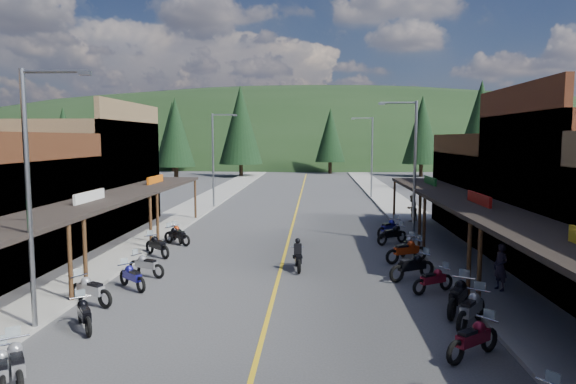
# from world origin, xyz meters

# --- Properties ---
(ground) EXTENTS (220.00, 220.00, 0.00)m
(ground) POSITION_xyz_m (0.00, 0.00, 0.00)
(ground) COLOR #38383A
(ground) RESTS_ON ground
(centerline) EXTENTS (0.15, 90.00, 0.01)m
(centerline) POSITION_xyz_m (0.00, 20.00, 0.01)
(centerline) COLOR gold
(centerline) RESTS_ON ground
(sidewalk_west) EXTENTS (3.40, 94.00, 0.15)m
(sidewalk_west) POSITION_xyz_m (-8.70, 20.00, 0.07)
(sidewalk_west) COLOR gray
(sidewalk_west) RESTS_ON ground
(sidewalk_east) EXTENTS (3.40, 94.00, 0.15)m
(sidewalk_east) POSITION_xyz_m (8.70, 20.00, 0.07)
(sidewalk_east) COLOR gray
(sidewalk_east) RESTS_ON ground
(shop_west_3) EXTENTS (10.90, 10.20, 8.20)m
(shop_west_3) POSITION_xyz_m (-13.78, 11.30, 3.52)
(shop_west_3) COLOR brown
(shop_west_3) RESTS_ON ground
(shop_east_3) EXTENTS (10.90, 10.20, 6.20)m
(shop_east_3) POSITION_xyz_m (13.75, 11.30, 2.53)
(shop_east_3) COLOR #4C2D16
(shop_east_3) RESTS_ON ground
(streetlight_0) EXTENTS (2.16, 0.18, 8.00)m
(streetlight_0) POSITION_xyz_m (-6.95, -6.00, 4.46)
(streetlight_0) COLOR gray
(streetlight_0) RESTS_ON ground
(streetlight_1) EXTENTS (2.16, 0.18, 8.00)m
(streetlight_1) POSITION_xyz_m (-6.95, 22.00, 4.46)
(streetlight_1) COLOR gray
(streetlight_1) RESTS_ON ground
(streetlight_2) EXTENTS (2.16, 0.18, 8.00)m
(streetlight_2) POSITION_xyz_m (6.95, 8.00, 4.46)
(streetlight_2) COLOR gray
(streetlight_2) RESTS_ON ground
(streetlight_3) EXTENTS (2.16, 0.18, 8.00)m
(streetlight_3) POSITION_xyz_m (6.95, 30.00, 4.46)
(streetlight_3) COLOR gray
(streetlight_3) RESTS_ON ground
(ridge_hill) EXTENTS (310.00, 140.00, 60.00)m
(ridge_hill) POSITION_xyz_m (0.00, 135.00, 0.00)
(ridge_hill) COLOR black
(ridge_hill) RESTS_ON ground
(pine_0) EXTENTS (5.04, 5.04, 11.00)m
(pine_0) POSITION_xyz_m (-40.00, 62.00, 6.48)
(pine_0) COLOR black
(pine_0) RESTS_ON ground
(pine_1) EXTENTS (5.88, 5.88, 12.50)m
(pine_1) POSITION_xyz_m (-24.00, 70.00, 7.24)
(pine_1) COLOR black
(pine_1) RESTS_ON ground
(pine_2) EXTENTS (6.72, 6.72, 14.00)m
(pine_2) POSITION_xyz_m (-10.00, 58.00, 7.99)
(pine_2) COLOR black
(pine_2) RESTS_ON ground
(pine_3) EXTENTS (5.04, 5.04, 11.00)m
(pine_3) POSITION_xyz_m (4.00, 66.00, 6.48)
(pine_3) COLOR black
(pine_3) RESTS_ON ground
(pine_4) EXTENTS (5.88, 5.88, 12.50)m
(pine_4) POSITION_xyz_m (18.00, 60.00, 7.24)
(pine_4) COLOR black
(pine_4) RESTS_ON ground
(pine_5) EXTENTS (6.72, 6.72, 14.00)m
(pine_5) POSITION_xyz_m (34.00, 72.00, 7.99)
(pine_5) COLOR black
(pine_5) RESTS_ON ground
(pine_7) EXTENTS (5.88, 5.88, 12.50)m
(pine_7) POSITION_xyz_m (-32.00, 76.00, 7.24)
(pine_7) COLOR black
(pine_7) RESTS_ON ground
(pine_8) EXTENTS (4.48, 4.48, 10.00)m
(pine_8) POSITION_xyz_m (-22.00, 40.00, 5.98)
(pine_8) COLOR black
(pine_8) RESTS_ON ground
(pine_9) EXTENTS (4.93, 4.93, 10.80)m
(pine_9) POSITION_xyz_m (24.00, 45.00, 6.38)
(pine_9) COLOR black
(pine_9) RESTS_ON ground
(pine_10) EXTENTS (5.38, 5.38, 11.60)m
(pine_10) POSITION_xyz_m (-18.00, 50.00, 6.78)
(pine_10) COLOR black
(pine_10) RESTS_ON ground
(pine_11) EXTENTS (5.82, 5.82, 12.40)m
(pine_11) POSITION_xyz_m (20.00, 38.00, 7.19)
(pine_11) COLOR black
(pine_11) RESTS_ON ground
(bike_west_3) EXTENTS (1.59, 1.94, 1.09)m
(bike_west_3) POSITION_xyz_m (-5.82, -9.70, 0.55)
(bike_west_3) COLOR gray
(bike_west_3) RESTS_ON ground
(bike_west_4) EXTENTS (1.84, 2.19, 1.24)m
(bike_west_4) POSITION_xyz_m (-5.56, -9.53, 0.62)
(bike_west_4) COLOR gray
(bike_west_4) RESTS_ON ground
(bike_west_5) EXTENTS (1.60, 1.94, 1.09)m
(bike_west_5) POSITION_xyz_m (-5.60, -5.84, 0.55)
(bike_west_5) COLOR black
(bike_west_5) RESTS_ON ground
(bike_west_6) EXTENTS (2.19, 1.61, 1.20)m
(bike_west_6) POSITION_xyz_m (-6.45, -3.49, 0.60)
(bike_west_6) COLOR #9F9FA4
(bike_west_6) RESTS_ON ground
(bike_west_7) EXTENTS (1.87, 1.81, 1.12)m
(bike_west_7) POSITION_xyz_m (-5.65, -1.51, 0.56)
(bike_west_7) COLOR navy
(bike_west_7) RESTS_ON ground
(bike_west_8) EXTENTS (2.02, 1.43, 1.11)m
(bike_west_8) POSITION_xyz_m (-5.71, 0.36, 0.55)
(bike_west_8) COLOR gray
(bike_west_8) RESTS_ON ground
(bike_west_9) EXTENTS (2.04, 1.98, 1.22)m
(bike_west_9) POSITION_xyz_m (-6.39, 4.07, 0.61)
(bike_west_9) COLOR black
(bike_west_9) RESTS_ON ground
(bike_west_10) EXTENTS (2.06, 1.71, 1.16)m
(bike_west_10) POSITION_xyz_m (-6.17, 6.98, 0.58)
(bike_west_10) COLOR black
(bike_west_10) RESTS_ON ground
(bike_west_11) EXTENTS (1.53, 2.04, 1.12)m
(bike_west_11) POSITION_xyz_m (-6.34, 7.67, 0.56)
(bike_west_11) COLOR #A8300C
(bike_west_11) RESTS_ON ground
(bike_east_4) EXTENTS (2.08, 1.86, 1.20)m
(bike_east_4) POSITION_xyz_m (5.85, -7.32, 0.60)
(bike_east_4) COLOR maroon
(bike_east_4) RESTS_ON ground
(bike_east_5) EXTENTS (1.91, 2.26, 1.28)m
(bike_east_5) POSITION_xyz_m (6.49, -4.97, 0.64)
(bike_east_5) COLOR gray
(bike_east_5) RESTS_ON ground
(bike_east_6) EXTENTS (1.81, 2.42, 1.33)m
(bike_east_6) POSITION_xyz_m (6.44, -3.69, 0.67)
(bike_east_6) COLOR black
(bike_east_6) RESTS_ON ground
(bike_east_7) EXTENTS (1.99, 1.56, 1.11)m
(bike_east_7) POSITION_xyz_m (6.12, -1.34, 0.55)
(bike_east_7) COLOR maroon
(bike_east_7) RESTS_ON ground
(bike_east_8) EXTENTS (2.33, 1.78, 1.29)m
(bike_east_8) POSITION_xyz_m (5.64, 0.40, 0.65)
(bike_east_8) COLOR black
(bike_east_8) RESTS_ON ground
(bike_east_9) EXTENTS (2.33, 1.64, 1.27)m
(bike_east_9) POSITION_xyz_m (5.93, 3.44, 0.64)
(bike_east_9) COLOR #B9320D
(bike_east_9) RESTS_ON ground
(bike_east_10) EXTENTS (1.47, 1.98, 1.09)m
(bike_east_10) POSITION_xyz_m (6.30, 5.14, 0.55)
(bike_east_10) COLOR #A5A4AA
(bike_east_10) RESTS_ON ground
(bike_east_11) EXTENTS (2.13, 1.79, 1.20)m
(bike_east_11) POSITION_xyz_m (5.90, 7.79, 0.60)
(bike_east_11) COLOR black
(bike_east_11) RESTS_ON ground
(bike_east_12) EXTENTS (2.04, 2.16, 1.27)m
(bike_east_12) POSITION_xyz_m (6.00, 9.78, 0.64)
(bike_east_12) COLOR navy
(bike_east_12) RESTS_ON ground
(rider_on_bike) EXTENTS (0.88, 2.04, 1.51)m
(rider_on_bike) POSITION_xyz_m (0.78, 1.85, 0.60)
(rider_on_bike) COLOR black
(rider_on_bike) RESTS_ON ground
(pedestrian_east_a) EXTENTS (0.64, 0.77, 1.82)m
(pedestrian_east_a) POSITION_xyz_m (8.66, -1.34, 1.06)
(pedestrian_east_a) COLOR #252030
(pedestrian_east_a) RESTS_ON sidewalk_east
(pedestrian_east_b) EXTENTS (1.03, 0.98, 1.86)m
(pedestrian_east_b) POSITION_xyz_m (8.31, 15.04, 1.08)
(pedestrian_east_b) COLOR brown
(pedestrian_east_b) RESTS_ON sidewalk_east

